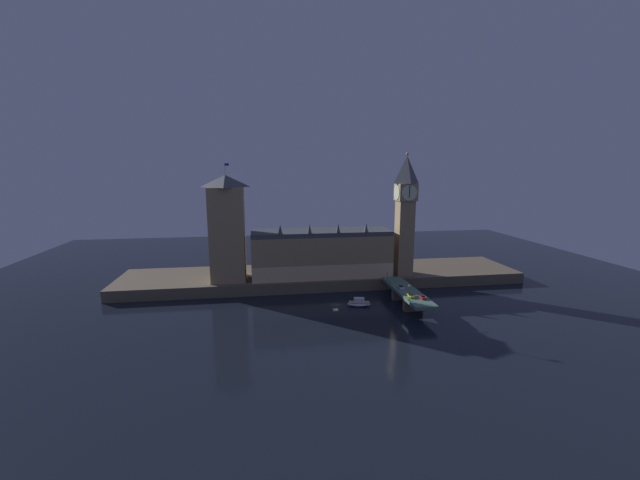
# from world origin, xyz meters

# --- Properties ---
(ground_plane) EXTENTS (400.00, 400.00, 0.00)m
(ground_plane) POSITION_xyz_m (0.00, 0.00, 0.00)
(ground_plane) COLOR black
(embankment) EXTENTS (220.00, 42.00, 5.87)m
(embankment) POSITION_xyz_m (0.00, 39.00, 2.94)
(embankment) COLOR brown
(embankment) RESTS_ON ground_plane
(parliament_hall) EXTENTS (74.14, 22.68, 29.63)m
(parliament_hall) POSITION_xyz_m (-2.10, 31.67, 18.16)
(parliament_hall) COLOR #9E845B
(parliament_hall) RESTS_ON embankment
(clock_tower) EXTENTS (10.38, 10.49, 65.54)m
(clock_tower) POSITION_xyz_m (42.35, 25.69, 40.55)
(clock_tower) COLOR #9E845B
(clock_tower) RESTS_ON embankment
(victoria_tower) EXTENTS (17.61, 17.61, 60.20)m
(victoria_tower) POSITION_xyz_m (-51.00, 30.13, 33.08)
(victoria_tower) COLOR #9E845B
(victoria_tower) RESTS_ON embankment
(bridge) EXTENTS (10.08, 46.00, 7.15)m
(bridge) POSITION_xyz_m (33.10, -5.00, 5.28)
(bridge) COLOR #4C7560
(bridge) RESTS_ON ground_plane
(car_northbound_lead) EXTENTS (2.10, 4.80, 1.49)m
(car_northbound_lead) POSITION_xyz_m (30.88, -2.59, 7.85)
(car_northbound_lead) COLOR silver
(car_northbound_lead) RESTS_ON bridge
(car_northbound_trail) EXTENTS (2.08, 4.59, 1.51)m
(car_northbound_trail) POSITION_xyz_m (30.88, -14.96, 7.86)
(car_northbound_trail) COLOR yellow
(car_northbound_trail) RESTS_ON bridge
(car_southbound_lead) EXTENTS (2.07, 4.70, 1.45)m
(car_southbound_lead) POSITION_xyz_m (35.32, -17.43, 7.83)
(car_southbound_lead) COLOR red
(car_southbound_lead) RESTS_ON bridge
(pedestrian_near_rail) EXTENTS (0.38, 0.38, 1.86)m
(pedestrian_near_rail) POSITION_xyz_m (28.66, -12.26, 8.14)
(pedestrian_near_rail) COLOR black
(pedestrian_near_rail) RESTS_ON bridge
(pedestrian_far_rail) EXTENTS (0.38, 0.38, 1.76)m
(pedestrian_far_rail) POSITION_xyz_m (28.66, 6.64, 8.09)
(pedestrian_far_rail) COLOR black
(pedestrian_far_rail) RESTS_ON bridge
(street_lamp_near) EXTENTS (1.34, 0.60, 7.29)m
(street_lamp_near) POSITION_xyz_m (28.26, -19.72, 11.70)
(street_lamp_near) COLOR #2D3333
(street_lamp_near) RESTS_ON bridge
(street_lamp_far) EXTENTS (1.34, 0.60, 5.85)m
(street_lamp_far) POSITION_xyz_m (28.26, 9.72, 10.82)
(street_lamp_far) COLOR #2D3333
(street_lamp_far) RESTS_ON bridge
(boat_upstream) EXTENTS (11.38, 6.38, 3.96)m
(boat_upstream) POSITION_xyz_m (10.42, -3.63, 1.45)
(boat_upstream) COLOR white
(boat_upstream) RESTS_ON ground_plane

